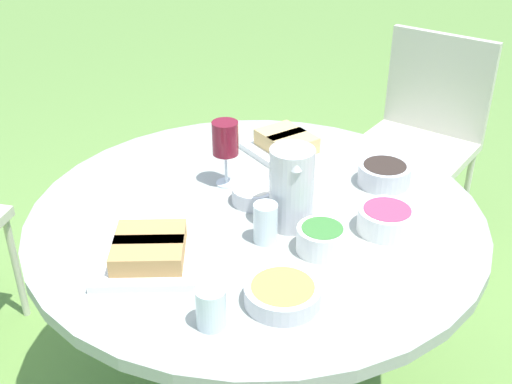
{
  "coord_description": "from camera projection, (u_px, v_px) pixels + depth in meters",
  "views": [
    {
      "loc": [
        1.46,
        -0.19,
        1.62
      ],
      "look_at": [
        0.0,
        0.0,
        0.76
      ],
      "focal_mm": 45.0,
      "sensor_mm": 36.0,
      "label": 1
    }
  ],
  "objects": [
    {
      "name": "dining_table",
      "position": [
        256.0,
        247.0,
        1.79
      ],
      "size": [
        1.22,
        1.22,
        0.7
      ],
      "color": "#4C4C51",
      "rests_on": "ground_plane"
    },
    {
      "name": "chair_near_left",
      "position": [
        423.0,
        127.0,
        2.64
      ],
      "size": [
        0.61,
        0.61,
        0.89
      ],
      "color": "beige",
      "rests_on": "ground_plane"
    },
    {
      "name": "water_pitcher",
      "position": [
        291.0,
        188.0,
        1.62
      ],
      "size": [
        0.12,
        0.11,
        0.22
      ],
      "color": "silver",
      "rests_on": "dining_table"
    },
    {
      "name": "wine_glass",
      "position": [
        225.0,
        140.0,
        1.79
      ],
      "size": [
        0.07,
        0.07,
        0.2
      ],
      "color": "silver",
      "rests_on": "dining_table"
    },
    {
      "name": "platter_bread_main",
      "position": [
        151.0,
        249.0,
        1.53
      ],
      "size": [
        0.33,
        0.28,
        0.07
      ],
      "color": "white",
      "rests_on": "dining_table"
    },
    {
      "name": "platter_charcuterie",
      "position": [
        289.0,
        148.0,
        2.0
      ],
      "size": [
        0.36,
        0.32,
        0.07
      ],
      "color": "white",
      "rests_on": "dining_table"
    },
    {
      "name": "bowl_fries",
      "position": [
        283.0,
        293.0,
        1.39
      ],
      "size": [
        0.17,
        0.17,
        0.04
      ],
      "color": "silver",
      "rests_on": "dining_table"
    },
    {
      "name": "bowl_salad",
      "position": [
        322.0,
        238.0,
        1.56
      ],
      "size": [
        0.12,
        0.12,
        0.07
      ],
      "color": "white",
      "rests_on": "dining_table"
    },
    {
      "name": "bowl_olives",
      "position": [
        384.0,
        173.0,
        1.85
      ],
      "size": [
        0.15,
        0.15,
        0.06
      ],
      "color": "silver",
      "rests_on": "dining_table"
    },
    {
      "name": "bowl_dip_red",
      "position": [
        386.0,
        218.0,
        1.63
      ],
      "size": [
        0.15,
        0.15,
        0.06
      ],
      "color": "white",
      "rests_on": "dining_table"
    },
    {
      "name": "bowl_dip_cream",
      "position": [
        252.0,
        194.0,
        1.76
      ],
      "size": [
        0.12,
        0.12,
        0.05
      ],
      "color": "silver",
      "rests_on": "dining_table"
    },
    {
      "name": "cup_water_near",
      "position": [
        265.0,
        223.0,
        1.58
      ],
      "size": [
        0.06,
        0.06,
        0.1
      ],
      "color": "silver",
      "rests_on": "dining_table"
    },
    {
      "name": "cup_water_far",
      "position": [
        211.0,
        308.0,
        1.32
      ],
      "size": [
        0.06,
        0.06,
        0.09
      ],
      "color": "silver",
      "rests_on": "dining_table"
    }
  ]
}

